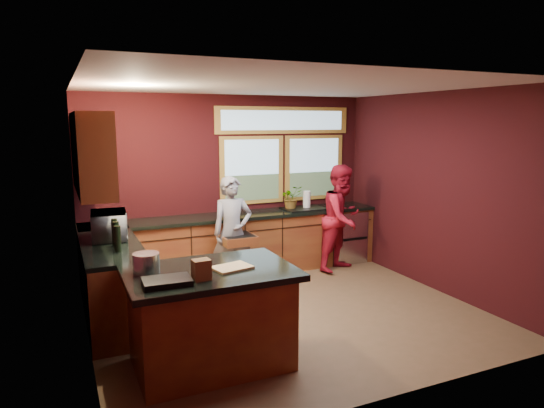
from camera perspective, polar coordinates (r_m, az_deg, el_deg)
floor at (r=6.04m, az=1.77°, el=-12.70°), size 4.50×4.50×0.00m
room_shell at (r=5.68m, az=-5.02°, el=4.58°), size 4.52×4.02×2.71m
back_counter at (r=7.45m, az=-2.55°, el=-4.59°), size 4.50×0.64×0.93m
left_counter at (r=6.17m, az=-18.56°, el=-8.12°), size 0.64×2.30×0.93m
island at (r=4.72m, az=-7.20°, el=-13.07°), size 1.55×1.05×0.95m
person_grey at (r=6.77m, az=-4.68°, el=-3.32°), size 0.58×0.39×1.56m
person_red at (r=7.58m, az=8.25°, el=-1.63°), size 0.99×0.91×1.65m
microwave at (r=6.03m, az=-18.61°, el=-2.40°), size 0.44×0.61×0.32m
potted_plant at (r=7.66m, az=2.28°, el=0.77°), size 0.34×0.29×0.37m
paper_towel at (r=7.73m, az=4.11°, el=0.50°), size 0.12×0.12×0.28m
cutting_board at (r=4.57m, az=-4.73°, el=-7.44°), size 0.40×0.32×0.02m
stock_pot at (r=4.56m, az=-14.58°, el=-6.73°), size 0.24×0.24×0.18m
paper_bag at (r=4.27m, az=-8.31°, el=-7.65°), size 0.16×0.13×0.18m
black_tray at (r=4.22m, az=-12.25°, el=-8.90°), size 0.41×0.30×0.05m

